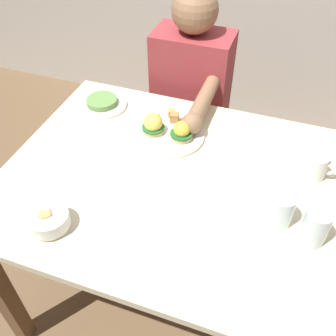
# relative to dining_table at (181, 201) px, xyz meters

# --- Properties ---
(ground_plane) EXTENTS (6.00, 6.00, 0.00)m
(ground_plane) POSITION_rel_dining_table_xyz_m (0.00, 0.00, -0.63)
(ground_plane) COLOR brown
(dining_table) EXTENTS (1.20, 0.90, 0.74)m
(dining_table) POSITION_rel_dining_table_xyz_m (0.00, 0.00, 0.00)
(dining_table) COLOR beige
(dining_table) RESTS_ON ground_plane
(eggs_benedict_plate) EXTENTS (0.27, 0.27, 0.09)m
(eggs_benedict_plate) POSITION_rel_dining_table_xyz_m (-0.12, 0.20, 0.13)
(eggs_benedict_plate) COLOR white
(eggs_benedict_plate) RESTS_ON dining_table
(fruit_bowl) EXTENTS (0.12, 0.12, 0.06)m
(fruit_bowl) POSITION_rel_dining_table_xyz_m (-0.30, -0.31, 0.14)
(fruit_bowl) COLOR white
(fruit_bowl) RESTS_ON dining_table
(coffee_mug) EXTENTS (0.11, 0.08, 0.09)m
(coffee_mug) POSITION_rel_dining_table_xyz_m (0.41, 0.16, 0.16)
(coffee_mug) COLOR white
(coffee_mug) RESTS_ON dining_table
(fork) EXTENTS (0.16, 0.03, 0.00)m
(fork) POSITION_rel_dining_table_xyz_m (0.10, -0.23, 0.11)
(fork) COLOR silver
(fork) RESTS_ON dining_table
(water_glass_near) EXTENTS (0.07, 0.07, 0.12)m
(water_glass_near) POSITION_rel_dining_table_xyz_m (0.42, -0.10, 0.16)
(water_glass_near) COLOR silver
(water_glass_near) RESTS_ON dining_table
(water_glass_far) EXTENTS (0.08, 0.08, 0.11)m
(water_glass_far) POSITION_rel_dining_table_xyz_m (0.32, -0.07, 0.15)
(water_glass_far) COLOR silver
(water_glass_far) RESTS_ON dining_table
(side_plate) EXTENTS (0.20, 0.20, 0.04)m
(side_plate) POSITION_rel_dining_table_xyz_m (-0.44, 0.29, 0.12)
(side_plate) COLOR white
(side_plate) RESTS_ON dining_table
(diner_person) EXTENTS (0.34, 0.54, 1.14)m
(diner_person) POSITION_rel_dining_table_xyz_m (-0.15, 0.60, 0.02)
(diner_person) COLOR #33333D
(diner_person) RESTS_ON ground_plane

